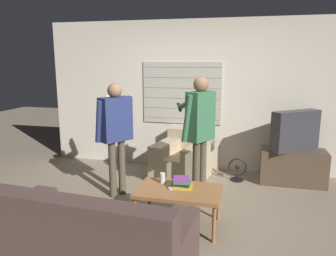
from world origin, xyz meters
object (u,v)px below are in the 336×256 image
(couch_blue, at_px, (86,249))
(tv, at_px, (295,131))
(person_right_standing, at_px, (199,125))
(person_left_standing, at_px, (115,126))
(floor_fan, at_px, (237,170))
(spare_remote, at_px, (173,187))
(soda_can, at_px, (162,178))
(coffee_table, at_px, (179,193))
(book_stack, at_px, (182,183))
(armchair_beige, at_px, (183,159))

(couch_blue, distance_m, tv, 3.54)
(tv, xyz_separation_m, person_right_standing, (-1.31, -0.99, 0.22))
(person_left_standing, relative_size, floor_fan, 4.33)
(person_left_standing, distance_m, spare_remote, 1.28)
(soda_can, bearing_deg, person_right_standing, 60.27)
(coffee_table, height_order, floor_fan, coffee_table)
(coffee_table, xyz_separation_m, spare_remote, (-0.07, 0.02, 0.06))
(floor_fan, bearing_deg, book_stack, -109.99)
(soda_can, height_order, floor_fan, soda_can)
(coffee_table, bearing_deg, armchair_beige, 99.18)
(coffee_table, distance_m, person_left_standing, 1.36)
(coffee_table, bearing_deg, soda_can, 147.08)
(coffee_table, xyz_separation_m, tv, (1.43, 1.74, 0.43))
(person_right_standing, relative_size, spare_remote, 12.55)
(person_left_standing, height_order, floor_fan, person_left_standing)
(spare_remote, distance_m, floor_fan, 1.79)
(person_left_standing, distance_m, soda_can, 1.08)
(person_right_standing, height_order, spare_remote, person_right_standing)
(coffee_table, relative_size, spare_remote, 7.05)
(armchair_beige, height_order, person_right_standing, person_right_standing)
(person_right_standing, bearing_deg, spare_remote, -164.23)
(tv, height_order, soda_can, tv)
(book_stack, bearing_deg, coffee_table, -111.92)
(person_right_standing, bearing_deg, book_stack, -157.70)
(couch_blue, height_order, floor_fan, couch_blue)
(couch_blue, height_order, book_stack, couch_blue)
(book_stack, bearing_deg, spare_remote, -153.42)
(tv, bearing_deg, soda_can, 5.30)
(book_stack, xyz_separation_m, floor_fan, (0.58, 1.59, -0.34))
(person_right_standing, xyz_separation_m, spare_remote, (-0.18, -0.73, -0.60))
(couch_blue, height_order, coffee_table, couch_blue)
(person_right_standing, bearing_deg, armchair_beige, 52.87)
(spare_remote, xyz_separation_m, floor_fan, (0.67, 1.63, -0.29))
(tv, bearing_deg, floor_fan, -32.29)
(book_stack, bearing_deg, floor_fan, 70.01)
(couch_blue, height_order, soda_can, couch_blue)
(book_stack, distance_m, soda_can, 0.27)
(tv, bearing_deg, spare_remote, 10.44)
(armchair_beige, xyz_separation_m, coffee_table, (0.26, -1.64, 0.10))
(person_left_standing, bearing_deg, armchair_beige, -5.02)
(coffee_table, relative_size, soda_can, 7.48)
(armchair_beige, relative_size, book_stack, 4.35)
(couch_blue, xyz_separation_m, floor_fan, (1.15, 2.80, -0.16))
(person_right_standing, relative_size, book_stack, 6.91)
(coffee_table, height_order, book_stack, book_stack)
(book_stack, bearing_deg, tv, 50.05)
(soda_can, bearing_deg, person_left_standing, 146.85)
(couch_blue, xyz_separation_m, person_left_standing, (-0.48, 1.82, 0.68))
(armchair_beige, relative_size, floor_fan, 2.89)
(tv, height_order, spare_remote, tv)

